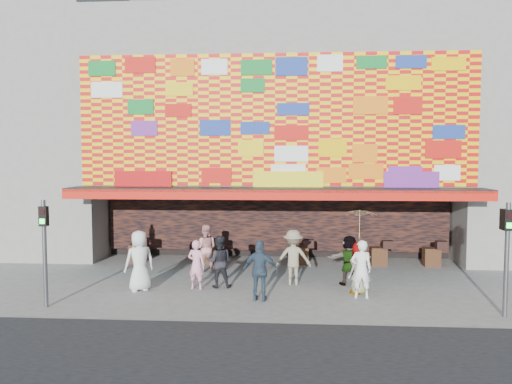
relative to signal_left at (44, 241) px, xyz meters
The scene contains 15 objects.
ground 6.64m from the signal_left, 13.61° to the left, with size 90.00×90.00×0.00m, color slate.
shop_building 11.98m from the signal_left, 57.35° to the left, with size 15.20×9.40×10.00m.
neighbor_left 12.40m from the signal_left, 125.59° to the left, with size 11.00×8.00×12.00m, color gray.
signal_left is the anchor object (origin of this frame).
signal_right 12.40m from the signal_left, ahead, with size 0.22×0.20×3.00m.
ped_a 2.95m from the signal_left, 41.70° to the left, with size 0.93×0.60×1.89m, color silver.
ped_b 4.53m from the signal_left, 29.60° to the left, with size 0.57×0.38×1.57m, color pink.
ped_c 5.23m from the signal_left, 28.47° to the left, with size 0.81×0.63×1.67m, color black.
ped_d 7.56m from the signal_left, 23.32° to the left, with size 1.16×0.67×1.80m, color gray.
ped_e 6.09m from the signal_left, ahead, with size 1.04×0.43×1.78m, color #2F4053.
ped_f 9.29m from the signal_left, 19.22° to the left, with size 1.51×0.48×1.63m, color gray.
ped_g 9.18m from the signal_left, 12.67° to the left, with size 0.78×0.51×1.59m, color gray.
ped_h 9.07m from the signal_left, ahead, with size 0.63×0.42×1.73m, color white.
ped_i 6.01m from the signal_left, 51.37° to the left, with size 0.84×0.65×1.72m, color #D78D8B.
parasol 9.12m from the signal_left, 12.67° to the left, with size 1.21×1.22×1.85m.
Camera 1 is at (0.57, -14.71, 4.17)m, focal length 35.00 mm.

